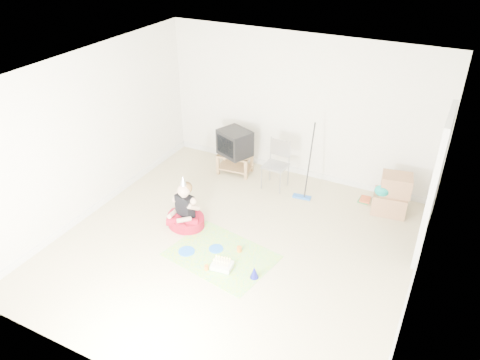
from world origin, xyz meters
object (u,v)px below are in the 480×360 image
at_px(tv_stand, 235,162).
at_px(seated_woman, 186,215).
at_px(cardboard_boxes, 392,195).
at_px(crt_tv, 235,143).
at_px(birthday_cake, 222,266).
at_px(folding_chair, 275,166).

distance_m(tv_stand, seated_woman, 1.85).
bearing_deg(cardboard_boxes, seated_woman, -146.62).
height_order(crt_tv, seated_woman, seated_woman).
distance_m(cardboard_boxes, birthday_cake, 3.06).
relative_size(tv_stand, seated_woman, 0.73).
bearing_deg(folding_chair, seated_woman, -114.74).
xyz_separation_m(seated_woman, birthday_cake, (1.00, -0.64, -0.15)).
height_order(tv_stand, birthday_cake, tv_stand).
height_order(tv_stand, cardboard_boxes, cardboard_boxes).
bearing_deg(birthday_cake, folding_chair, 95.29).
bearing_deg(seated_woman, cardboard_boxes, 33.38).
distance_m(tv_stand, folding_chair, 0.91).
relative_size(folding_chair, seated_woman, 0.99).
distance_m(tv_stand, birthday_cake, 2.72).
bearing_deg(cardboard_boxes, folding_chair, -176.28).
xyz_separation_m(cardboard_boxes, seated_woman, (-2.78, -1.83, -0.13)).
bearing_deg(crt_tv, seated_woman, -64.68).
bearing_deg(folding_chair, tv_stand, 170.69).
bearing_deg(crt_tv, cardboard_boxes, 22.24).
relative_size(cardboard_boxes, seated_woman, 0.77).
xyz_separation_m(tv_stand, birthday_cake, (1.09, -2.48, -0.19)).
xyz_separation_m(tv_stand, cardboard_boxes, (2.87, -0.01, 0.09)).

